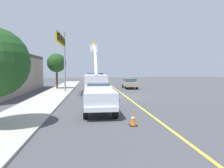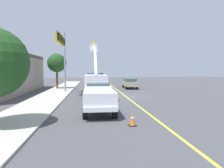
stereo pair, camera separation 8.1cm
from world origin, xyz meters
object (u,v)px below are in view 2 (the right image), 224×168
Objects in this scene: service_pickup_truck at (99,97)px; traffic_signal_mast at (63,48)px; passing_minivan at (130,83)px; traffic_cone_leading at (132,120)px; traffic_cone_mid_front at (118,97)px; traffic_cone_mid_rear at (107,89)px; utility_bucket_truck at (95,82)px.

service_pickup_truck is 13.33m from traffic_signal_mast.
passing_minivan is 22.50m from traffic_cone_leading.
traffic_signal_mast reaches higher than traffic_cone_leading.
traffic_cone_mid_rear reaches higher than traffic_cone_mid_front.
service_pickup_truck is (-10.25, 1.42, -0.49)m from utility_bucket_truck.
utility_bucket_truck reaches higher than passing_minivan.
utility_bucket_truck is at bearing 135.90° from passing_minivan.
traffic_cone_leading is (-21.31, 7.19, -0.62)m from passing_minivan.
traffic_cone_leading is at bearing -167.15° from traffic_signal_mast.
service_pickup_truck is at bearing -168.54° from traffic_signal_mast.
traffic_cone_leading is 17.39m from traffic_signal_mast.
utility_bucket_truck is at bearing -116.85° from traffic_signal_mast.
traffic_cone_mid_front is (5.00, -2.81, -0.70)m from service_pickup_truck.
traffic_signal_mast is at bearing 36.22° from traffic_cone_mid_front.
utility_bucket_truck is at bearing 144.84° from traffic_cone_mid_rear.
traffic_cone_mid_front reaches higher than traffic_cone_leading.
traffic_signal_mast is (7.22, 5.29, 5.41)m from traffic_cone_mid_front.
traffic_cone_mid_front is at bearing -29.30° from service_pickup_truck.
traffic_signal_mast is (-5.22, 10.86, 4.86)m from passing_minivan.
passing_minivan is (7.19, -6.97, -0.64)m from utility_bucket_truck.
traffic_cone_mid_rear is 8.23m from traffic_signal_mast.
utility_bucket_truck is 10.36m from service_pickup_truck.
passing_minivan is 12.99m from traffic_signal_mast.
service_pickup_truck is 13.88m from traffic_cone_mid_rear.
traffic_cone_leading is at bearing 169.69° from traffic_cone_mid_front.
traffic_cone_mid_front is at bearing 155.85° from passing_minivan.
traffic_signal_mast is at bearing 115.66° from passing_minivan.
traffic_cone_mid_front is 8.42m from traffic_cone_mid_rear.
traffic_cone_mid_rear is (17.25, -2.43, 0.08)m from traffic_cone_leading.
passing_minivan is 13.64m from traffic_cone_mid_front.
traffic_signal_mast is (16.09, 3.67, 5.48)m from traffic_cone_leading.
utility_bucket_truck is 10.03m from passing_minivan.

